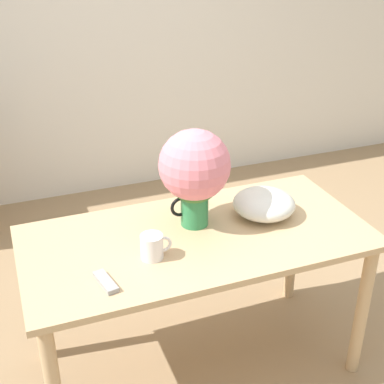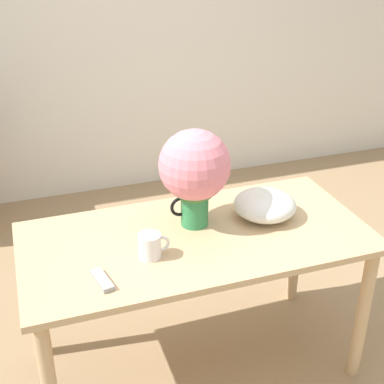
% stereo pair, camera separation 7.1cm
% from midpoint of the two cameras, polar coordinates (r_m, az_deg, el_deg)
% --- Properties ---
extents(ground_plane, '(12.00, 12.00, 0.00)m').
position_cam_midpoint_polar(ground_plane, '(2.85, 1.50, -16.98)').
color(ground_plane, '#9E7F5B').
extents(wall_back, '(8.00, 0.05, 2.60)m').
position_cam_midpoint_polar(wall_back, '(4.12, -9.87, 17.14)').
color(wall_back, silver).
rests_on(wall_back, ground_plane).
extents(table, '(1.53, 0.74, 0.75)m').
position_cam_midpoint_polar(table, '(2.41, -0.29, -6.68)').
color(table, tan).
rests_on(table, ground_plane).
extents(flower_vase, '(0.32, 0.32, 0.45)m').
position_cam_midpoint_polar(flower_vase, '(2.31, -0.60, 2.26)').
color(flower_vase, '#2D844C').
rests_on(flower_vase, table).
extents(coffee_mug, '(0.13, 0.09, 0.11)m').
position_cam_midpoint_polar(coffee_mug, '(2.19, -5.15, -5.81)').
color(coffee_mug, white).
rests_on(coffee_mug, table).
extents(white_bowl, '(0.29, 0.29, 0.12)m').
position_cam_midpoint_polar(white_bowl, '(2.49, 6.88, -1.25)').
color(white_bowl, silver).
rests_on(white_bowl, table).
extents(remote_control, '(0.07, 0.15, 0.02)m').
position_cam_midpoint_polar(remote_control, '(2.09, -10.18, -9.42)').
color(remote_control, '#999999').
rests_on(remote_control, table).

